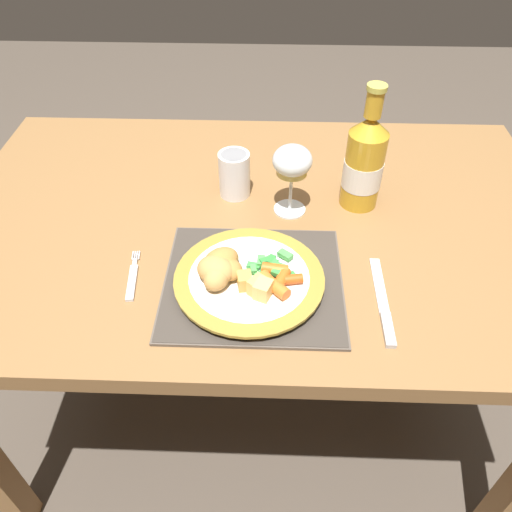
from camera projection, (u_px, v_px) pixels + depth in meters
The scene contains 13 objects.
ground_plane at pixel (257, 402), 1.55m from camera, with size 6.00×6.00×0.00m, color #4C4238.
dining_table at pixel (257, 249), 1.11m from camera, with size 1.29×0.82×0.74m.
placemat at pixel (255, 282), 0.90m from camera, with size 0.32×0.29×0.01m.
dinner_plate at pixel (249, 280), 0.89m from camera, with size 0.27×0.27×0.02m.
breaded_croquettes at pixel (220, 268), 0.86m from camera, with size 0.10×0.11×0.04m.
green_beans_pile at pixel (271, 266), 0.89m from camera, with size 0.09×0.08×0.02m.
glazed_carrots at pixel (278, 279), 0.86m from camera, with size 0.08×0.08×0.02m.
fork at pixel (133, 279), 0.91m from camera, with size 0.03×0.13×0.01m.
table_knife at pixel (384, 307), 0.86m from camera, with size 0.02×0.21×0.01m.
wine_glass at pixel (292, 164), 0.98m from camera, with size 0.08×0.08×0.15m.
bottle at pixel (364, 162), 1.01m from camera, with size 0.08×0.08×0.26m.
roast_potatoes at pixel (256, 286), 0.84m from camera, with size 0.06×0.06×0.03m.
drinking_cup at pixel (234, 174), 1.07m from camera, with size 0.07×0.07×0.10m.
Camera 1 is at (0.03, -0.82, 1.39)m, focal length 35.00 mm.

